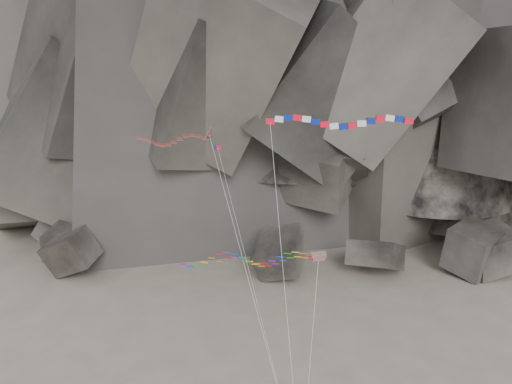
# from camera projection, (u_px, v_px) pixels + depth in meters

# --- Properties ---
(headland) EXTENTS (110.00, 70.00, 84.00)m
(headland) POSITION_uv_depth(u_px,v_px,m) (286.00, 25.00, 106.63)
(headland) COLOR #5B534A
(headland) RESTS_ON ground
(boulder_field) EXTENTS (82.32, 17.02, 10.13)m
(boulder_field) POSITION_uv_depth(u_px,v_px,m) (296.00, 258.00, 80.65)
(boulder_field) COLOR #47423F
(boulder_field) RESTS_ON ground
(delta_kite) EXTENTS (17.27, 16.67, 25.00)m
(delta_kite) POSITION_uv_depth(u_px,v_px,m) (169.00, 140.00, 49.04)
(delta_kite) COLOR red
(delta_kite) RESTS_ON ground
(banner_kite) EXTENTS (12.88, 12.83, 26.39)m
(banner_kite) POSITION_uv_depth(u_px,v_px,m) (338.00, 122.00, 43.89)
(banner_kite) COLOR red
(banner_kite) RESTS_ON ground
(parafoil_kite) EXTENTS (13.44, 9.16, 15.04)m
(parafoil_kite) POSITION_uv_depth(u_px,v_px,m) (244.00, 259.00, 43.83)
(parafoil_kite) COLOR #E0A90C
(parafoil_kite) RESTS_ON ground
(pennant_kite) EXTENTS (8.41, 11.97, 23.56)m
(pennant_kite) POSITION_uv_depth(u_px,v_px,m) (233.00, 210.00, 43.50)
(pennant_kite) COLOR red
(pennant_kite) RESTS_ON ground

